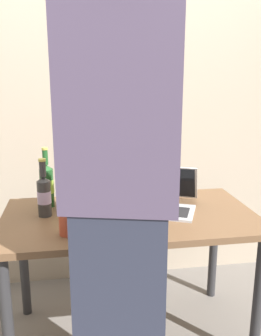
{
  "coord_description": "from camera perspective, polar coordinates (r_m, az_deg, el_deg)",
  "views": [
    {
      "loc": [
        -0.28,
        -1.77,
        1.44
      ],
      "look_at": [
        0.0,
        0.0,
        0.98
      ],
      "focal_mm": 38.93,
      "sensor_mm": 36.0,
      "label": 1
    }
  ],
  "objects": [
    {
      "name": "ground_plane",
      "position": [
        2.29,
        -0.1,
        -24.51
      ],
      "size": [
        8.0,
        8.0,
        0.0
      ],
      "primitive_type": "plane",
      "color": "slate",
      "rests_on": "ground"
    },
    {
      "name": "desk",
      "position": [
        1.96,
        -0.1,
        -9.75
      ],
      "size": [
        1.32,
        0.71,
        0.73
      ],
      "color": "brown",
      "rests_on": "ground"
    },
    {
      "name": "laptop",
      "position": [
        2.01,
        5.8,
        -4.77
      ],
      "size": [
        0.42,
        0.45,
        0.22
      ],
      "color": "#B7BABC",
      "rests_on": "desk"
    },
    {
      "name": "beer_bottle_amber",
      "position": [
        2.05,
        -12.98,
        -2.52
      ],
      "size": [
        0.08,
        0.08,
        0.33
      ],
      "color": "#1E5123",
      "rests_on": "desk"
    },
    {
      "name": "beer_bottle_green",
      "position": [
        1.92,
        -13.38,
        -4.05
      ],
      "size": [
        0.07,
        0.07,
        0.3
      ],
      "color": "#333333",
      "rests_on": "desk"
    },
    {
      "name": "beer_bottle_brown",
      "position": [
        2.0,
        -10.35,
        -3.46
      ],
      "size": [
        0.07,
        0.07,
        0.29
      ],
      "color": "#472B14",
      "rests_on": "desk"
    },
    {
      "name": "person_figure",
      "position": [
        1.35,
        -1.52,
        -6.11
      ],
      "size": [
        0.46,
        0.35,
        1.9
      ],
      "color": "#2D3347",
      "rests_on": "ground"
    },
    {
      "name": "coffee_mug",
      "position": [
        1.7,
        -9.64,
        -8.56
      ],
      "size": [
        0.12,
        0.08,
        0.1
      ],
      "color": "#BF4C33",
      "rests_on": "desk"
    },
    {
      "name": "back_wall",
      "position": [
        2.49,
        -2.73,
        11.1
      ],
      "size": [
        6.0,
        0.1,
        2.6
      ],
      "primitive_type": "cube",
      "color": "tan",
      "rests_on": "ground"
    }
  ]
}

